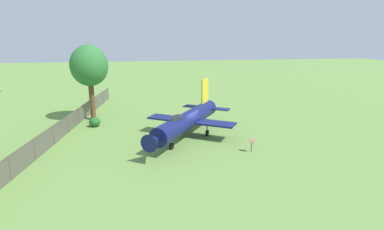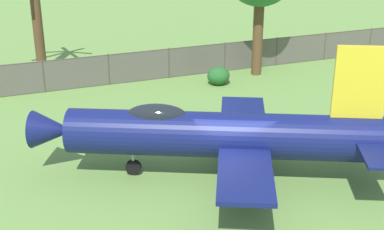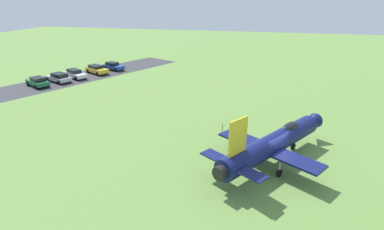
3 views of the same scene
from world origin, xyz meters
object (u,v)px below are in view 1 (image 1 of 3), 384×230
object	(u,v)px
shade_tree	(89,66)
display_jet	(187,120)
shrub_near_fence	(95,122)
info_plaque	(252,142)

from	to	relation	value
shade_tree	display_jet	bearing A→B (deg)	48.11
shrub_near_fence	info_plaque	distance (m)	17.42
shade_tree	shrub_near_fence	world-z (taller)	shade_tree
display_jet	shade_tree	bearing A→B (deg)	-98.51
shrub_near_fence	info_plaque	bearing A→B (deg)	53.98
info_plaque	display_jet	bearing A→B (deg)	-132.61
display_jet	info_plaque	bearing A→B (deg)	80.77
display_jet	shade_tree	xyz separation A→B (m)	(-8.76, -9.77, 4.49)
display_jet	shade_tree	distance (m)	13.87
display_jet	shade_tree	size ratio (longest dim) A/B	1.44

